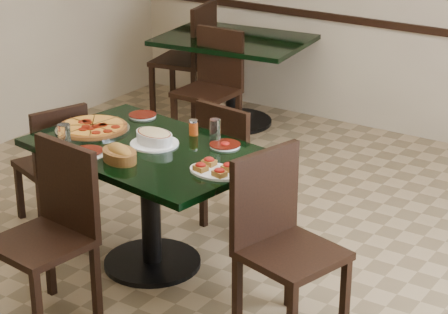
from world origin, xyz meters
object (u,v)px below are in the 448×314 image
Objects in this scene: chair_near at (53,224)px; chair_left at (55,159)px; main_table at (150,177)px; chair_far at (233,160)px; lasagna_casserole at (154,137)px; bread_basket at (120,154)px; chair_right at (280,234)px; back_chair_near at (213,81)px; back_chair_left at (192,53)px; bruschetta_platter at (214,169)px; back_table at (234,64)px; pepperoni_pizza at (92,127)px.

chair_near reaches higher than chair_left.
chair_far is at bearing 87.06° from main_table.
lasagna_casserole is 1.00× the size of bread_basket.
chair_right is (0.95, -0.16, -0.03)m from main_table.
back_chair_near is 0.73m from back_chair_left.
bruschetta_platter is (-0.44, 0.06, 0.24)m from chair_right.
back_chair_near is 3.32× the size of lasagna_casserole.
chair_far is 1.17m from chair_right.
back_chair_near reaches higher than back_table.
chair_near is at bearing -88.33° from main_table.
pepperoni_pizza is (0.95, -2.35, 0.21)m from back_chair_left.
bread_basket is (0.84, -0.35, 0.34)m from chair_left.
pepperoni_pizza is at bearing -83.63° from back_table.
back_chair_left reaches higher than chair_near.
bruschetta_platter is at bearing 35.22° from bread_basket.
chair_right reaches higher than bruschetta_platter.
bread_basket reaches higher than pepperoni_pizza.
chair_far is at bearing 59.19° from chair_right.
chair_right is at bearing 24.93° from bread_basket.
back_table is at bearing 129.96° from bread_basket.
lasagna_casserole is at bearing 84.87° from chair_far.
bread_basket is at bearing 86.48° from chair_near.
bruschetta_platter is (1.92, -2.49, 0.22)m from back_chair_left.
back_chair_near reaches higher than main_table.
main_table is 1.79× the size of chair_left.
chair_far is 2.77× the size of bruschetta_platter.
pepperoni_pizza is at bearing -175.86° from main_table.
chair_far is 0.71m from lasagna_casserole.
chair_near reaches higher than back_table.
back_chair_left is at bearing 129.10° from main_table.
lasagna_casserole reaches higher than back_table.
chair_right is 3.47× the size of bread_basket.
chair_near is at bearing -130.24° from bruschetta_platter.
bread_basket is at bearing -32.57° from pepperoni_pizza.
chair_far is 0.89× the size of chair_right.
back_table is at bearing -157.81° from chair_left.
pepperoni_pizza is (0.40, -0.07, 0.32)m from chair_left.
chair_left is 1.84× the size of pepperoni_pizza.
main_table is at bearing -73.99° from back_table.
lasagna_casserole is 0.89× the size of bruschetta_platter.
bread_basket is at bearing -75.93° from back_table.
lasagna_casserole is at bearing 105.41° from chair_left.
bruschetta_platter is (0.97, -0.14, 0.01)m from pepperoni_pizza.
back_chair_near is 0.93× the size of back_chair_left.
chair_near is (-0.22, -1.36, 0.06)m from chair_far.
chair_right is 1.04× the size of back_chair_near.
lasagna_casserole is (0.09, 0.75, 0.26)m from chair_near.
chair_far reaches higher than pepperoni_pizza.
lasagna_casserole is at bearing -73.46° from back_table.
lasagna_casserole is (0.01, 0.05, 0.23)m from main_table.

